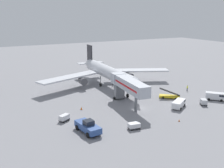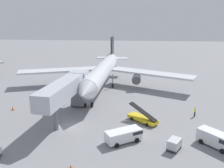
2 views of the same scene
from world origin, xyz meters
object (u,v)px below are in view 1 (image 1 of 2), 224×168
object	(u,v)px
airplane_at_gate	(107,72)
jet_bridge	(127,85)
safety_cone_alpha	(179,120)
baggage_cart_far_center	(204,102)
baggage_cart_far_left	(134,126)
service_van_outer_left	(216,96)
service_van_mid_center	(179,103)
pushback_tug	(88,127)
baggage_cart_rear_left	(64,118)
ground_crew_worker_foreground	(187,88)
safety_cone_bravo	(81,108)
belt_loader_truck	(169,96)

from	to	relation	value
airplane_at_gate	jet_bridge	world-z (taller)	airplane_at_gate
airplane_at_gate	safety_cone_alpha	size ratio (longest dim) A/B	84.23
baggage_cart_far_center	baggage_cart_far_left	world-z (taller)	baggage_cart_far_center
service_van_outer_left	airplane_at_gate	bearing A→B (deg)	125.50
service_van_mid_center	baggage_cart_far_center	distance (m)	7.03
service_van_outer_left	safety_cone_alpha	size ratio (longest dim) A/B	9.42
jet_bridge	service_van_outer_left	world-z (taller)	jet_bridge
pushback_tug	baggage_cart_far_left	distance (m)	9.40
pushback_tug	service_van_outer_left	size ratio (longest dim) A/B	1.37
jet_bridge	baggage_cart_rear_left	world-z (taller)	jet_bridge
baggage_cart_rear_left	baggage_cart_far_left	distance (m)	15.53
ground_crew_worker_foreground	safety_cone_bravo	size ratio (longest dim) A/B	2.33
belt_loader_truck	baggage_cart_far_center	distance (m)	9.51
jet_bridge	service_van_outer_left	distance (m)	25.00
safety_cone_bravo	service_van_mid_center	bearing A→B (deg)	-24.16
belt_loader_truck	baggage_cart_rear_left	bearing A→B (deg)	-176.46
safety_cone_alpha	baggage_cart_rear_left	bearing A→B (deg)	151.27
baggage_cart_far_left	service_van_outer_left	bearing A→B (deg)	10.31
belt_loader_truck	baggage_cart_far_left	bearing A→B (deg)	-147.35
belt_loader_truck	safety_cone_bravo	size ratio (longest dim) A/B	7.01
jet_bridge	safety_cone_alpha	world-z (taller)	jet_bridge
baggage_cart_rear_left	safety_cone_bravo	xyz separation A→B (m)	(5.97, 4.90, -0.41)
airplane_at_gate	safety_cone_bravo	size ratio (longest dim) A/B	59.19
service_van_mid_center	ground_crew_worker_foreground	bearing A→B (deg)	39.40
safety_cone_bravo	belt_loader_truck	bearing A→B (deg)	-6.81
airplane_at_gate	ground_crew_worker_foreground	bearing A→B (deg)	-41.43
safety_cone_bravo	safety_cone_alpha	bearing A→B (deg)	-46.58
service_van_outer_left	baggage_cart_rear_left	bearing A→B (deg)	172.58
belt_loader_truck	ground_crew_worker_foreground	bearing A→B (deg)	18.47
airplane_at_gate	jet_bridge	xyz separation A→B (m)	(-4.02, -18.99, 0.73)
airplane_at_gate	baggage_cart_rear_left	world-z (taller)	airplane_at_gate
belt_loader_truck	ground_crew_worker_foreground	world-z (taller)	belt_loader_truck
baggage_cart_far_center	baggage_cart_far_left	xyz separation A→B (m)	(-23.80, -4.06, -0.13)
service_van_outer_left	ground_crew_worker_foreground	size ratio (longest dim) A/B	2.84
service_van_mid_center	baggage_cart_rear_left	distance (m)	28.62
baggage_cart_rear_left	ground_crew_worker_foreground	size ratio (longest dim) A/B	1.48
belt_loader_truck	safety_cone_alpha	xyz separation A→B (m)	(-8.95, -14.00, -0.47)
baggage_cart_far_left	safety_cone_bravo	distance (m)	16.53
baggage_cart_far_left	airplane_at_gate	bearing A→B (deg)	72.02
safety_cone_alpha	baggage_cart_far_left	bearing A→B (deg)	173.08
pushback_tug	baggage_cart_far_center	bearing A→B (deg)	1.94
baggage_cart_far_left	safety_cone_bravo	xyz separation A→B (m)	(-5.23, 15.67, -0.35)
pushback_tug	safety_cone_bravo	bearing A→B (deg)	73.83
jet_bridge	pushback_tug	size ratio (longest dim) A/B	2.46
airplane_at_gate	safety_cone_alpha	bearing A→B (deg)	-89.46
service_van_outer_left	safety_cone_alpha	xyz separation A→B (m)	(-18.97, -6.74, -0.93)
pushback_tug	ground_crew_worker_foreground	xyz separation A→B (m)	(38.25, 12.92, -0.28)
baggage_cart_far_center	ground_crew_worker_foreground	size ratio (longest dim) A/B	1.39
belt_loader_truck	baggage_cart_far_center	size ratio (longest dim) A/B	2.16
safety_cone_alpha	baggage_cart_far_center	bearing A→B (deg)	22.55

